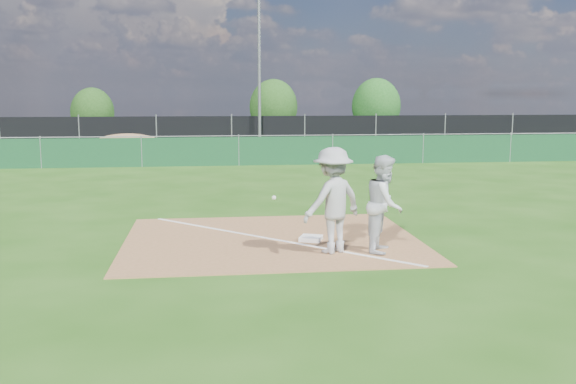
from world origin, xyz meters
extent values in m
plane|color=#214D10|center=(0.00, 10.00, 0.00)|extent=(90.00, 90.00, 0.00)
cube|color=#906139|center=(0.00, 1.00, 0.01)|extent=(6.00, 5.00, 0.02)
cube|color=white|center=(0.00, 1.00, 0.03)|extent=(5.01, 5.01, 0.01)
cube|color=#113E20|center=(0.00, 15.00, 0.60)|extent=(44.00, 0.05, 1.20)
ellipsoid|color=olive|center=(-5.00, 18.50, 0.58)|extent=(3.38, 2.60, 1.17)
cube|color=black|center=(0.00, 23.00, 0.90)|extent=(46.00, 0.04, 1.80)
cube|color=black|center=(0.00, 28.00, 0.01)|extent=(46.00, 9.00, 0.01)
cylinder|color=slate|center=(1.50, 22.70, 4.00)|extent=(0.16, 0.16, 8.00)
cube|color=white|center=(0.79, 0.79, 0.06)|extent=(0.55, 0.55, 0.09)
imported|color=#B5B5B8|center=(1.03, -0.23, 1.02)|extent=(1.48, 1.28, 1.99)
sphere|color=white|center=(-0.10, -0.48, 1.13)|extent=(0.08, 0.08, 0.08)
imported|color=silver|center=(2.03, -0.22, 0.93)|extent=(1.00, 1.11, 1.86)
imported|color=#9A9CA2|center=(-4.33, 27.63, 0.81)|extent=(4.88, 2.36, 1.61)
imported|color=black|center=(-1.39, 27.25, 0.69)|extent=(4.29, 2.11, 1.35)
imported|color=black|center=(6.56, 27.02, 0.71)|extent=(5.19, 3.38, 1.40)
cylinder|color=#382316|center=(-8.99, 32.98, 0.48)|extent=(0.24, 0.24, 0.96)
ellipsoid|color=#1B4012|center=(-8.99, 32.98, 1.76)|extent=(2.88, 2.88, 3.31)
cylinder|color=#382316|center=(3.35, 33.44, 0.56)|extent=(0.24, 0.24, 1.13)
ellipsoid|color=#1C4513|center=(3.35, 33.44, 2.07)|extent=(3.39, 3.39, 3.89)
cylinder|color=#382316|center=(10.67, 33.08, 0.58)|extent=(0.24, 0.24, 1.15)
ellipsoid|color=#184E16|center=(10.67, 33.08, 2.11)|extent=(3.46, 3.46, 3.97)
camera|label=1|loc=(-1.26, -11.88, 2.99)|focal=40.00mm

